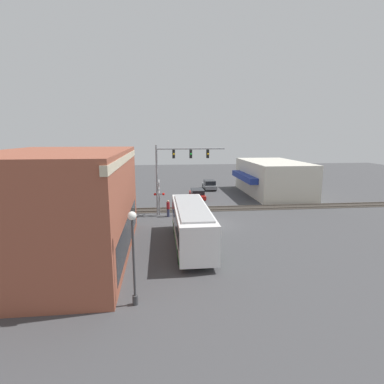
{
  "coord_description": "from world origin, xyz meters",
  "views": [
    {
      "loc": [
        -27.75,
        5.13,
        8.53
      ],
      "look_at": [
        2.98,
        1.86,
        2.65
      ],
      "focal_mm": 28.0,
      "sensor_mm": 36.0,
      "label": 1
    }
  ],
  "objects_px": {
    "streetlamp": "(133,250)",
    "parked_car_red": "(197,194)",
    "city_bus": "(192,224)",
    "parked_car_grey": "(209,185)",
    "crossing_signal": "(159,194)",
    "pedestrian_at_crossing": "(168,208)"
  },
  "relations": [
    {
      "from": "parked_car_grey",
      "to": "streetlamp",
      "type": "bearing_deg",
      "value": 164.17
    },
    {
      "from": "crossing_signal",
      "to": "parked_car_grey",
      "type": "xyz_separation_m",
      "value": [
        14.74,
        -7.9,
        -1.61
      ]
    },
    {
      "from": "city_bus",
      "to": "parked_car_grey",
      "type": "xyz_separation_m",
      "value": [
        24.21,
        -5.4,
        -1.07
      ]
    },
    {
      "from": "parked_car_red",
      "to": "parked_car_grey",
      "type": "relative_size",
      "value": 1.09
    },
    {
      "from": "crossing_signal",
      "to": "streetlamp",
      "type": "bearing_deg",
      "value": 175.96
    },
    {
      "from": "city_bus",
      "to": "parked_car_red",
      "type": "relative_size",
      "value": 2.22
    },
    {
      "from": "parked_car_red",
      "to": "city_bus",
      "type": "bearing_deg",
      "value": 171.44
    },
    {
      "from": "streetlamp",
      "to": "parked_car_red",
      "type": "xyz_separation_m",
      "value": [
        25.32,
        -6.34,
        -2.29
      ]
    },
    {
      "from": "streetlamp",
      "to": "parked_car_red",
      "type": "distance_m",
      "value": 26.2
    },
    {
      "from": "crossing_signal",
      "to": "parked_car_red",
      "type": "xyz_separation_m",
      "value": [
        7.81,
        -5.1,
        -1.65
      ]
    },
    {
      "from": "pedestrian_at_crossing",
      "to": "streetlamp",
      "type": "bearing_deg",
      "value": 172.64
    },
    {
      "from": "city_bus",
      "to": "streetlamp",
      "type": "height_order",
      "value": "streetlamp"
    },
    {
      "from": "parked_car_grey",
      "to": "crossing_signal",
      "type": "bearing_deg",
      "value": 151.8
    },
    {
      "from": "crossing_signal",
      "to": "parked_car_red",
      "type": "relative_size",
      "value": 0.82
    },
    {
      "from": "pedestrian_at_crossing",
      "to": "parked_car_red",
      "type": "bearing_deg",
      "value": -25.82
    },
    {
      "from": "city_bus",
      "to": "streetlamp",
      "type": "xyz_separation_m",
      "value": [
        -8.04,
        3.74,
        1.18
      ]
    },
    {
      "from": "streetlamp",
      "to": "parked_car_red",
      "type": "relative_size",
      "value": 1.06
    },
    {
      "from": "pedestrian_at_crossing",
      "to": "parked_car_grey",
      "type": "bearing_deg",
      "value": -24.15
    },
    {
      "from": "streetlamp",
      "to": "parked_car_grey",
      "type": "xyz_separation_m",
      "value": [
        32.25,
        -9.14,
        -2.25
      ]
    },
    {
      "from": "parked_car_red",
      "to": "pedestrian_at_crossing",
      "type": "xyz_separation_m",
      "value": [
        -8.66,
        4.19,
        0.29
      ]
    },
    {
      "from": "parked_car_grey",
      "to": "pedestrian_at_crossing",
      "type": "bearing_deg",
      "value": 155.85
    },
    {
      "from": "city_bus",
      "to": "pedestrian_at_crossing",
      "type": "bearing_deg",
      "value": 10.47
    }
  ]
}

